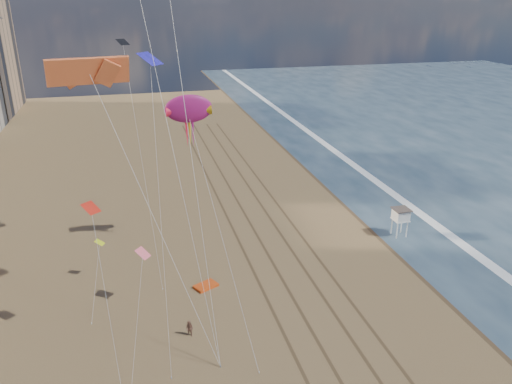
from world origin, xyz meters
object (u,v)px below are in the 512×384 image
(show_kite, at_px, (189,109))
(lifeguard_stand, at_px, (401,215))
(grounded_kite, at_px, (206,286))
(kite_flyer_b, at_px, (190,329))

(show_kite, bearing_deg, lifeguard_stand, -7.43)
(lifeguard_stand, distance_m, grounded_kite, 24.41)
(lifeguard_stand, relative_size, show_kite, 0.13)
(show_kite, bearing_deg, kite_flyer_b, -99.68)
(lifeguard_stand, height_order, show_kite, show_kite)
(lifeguard_stand, relative_size, grounded_kite, 1.57)
(grounded_kite, xyz_separation_m, kite_flyer_b, (-2.45, -7.04, 0.60))
(show_kite, distance_m, kite_flyer_b, 21.62)
(grounded_kite, bearing_deg, show_kite, 62.26)
(lifeguard_stand, distance_m, show_kite, 27.03)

